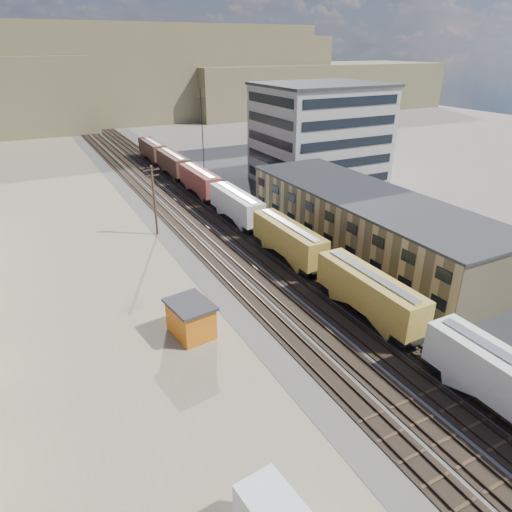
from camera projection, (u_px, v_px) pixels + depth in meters
name	position (u px, v px, depth m)	size (l,w,h in m)	color
ground	(421.00, 396.00, 35.27)	(300.00, 300.00, 0.00)	#6B6356
ballast_bed	(194.00, 209.00, 75.49)	(18.00, 200.00, 0.06)	#4C4742
dirt_yard	(75.00, 255.00, 59.06)	(24.00, 180.00, 0.03)	#83775A
asphalt_lot	(357.00, 216.00, 72.66)	(26.00, 120.00, 0.04)	#232326
rail_tracks	(191.00, 209.00, 75.23)	(11.40, 200.00, 0.24)	black
freight_train	(260.00, 220.00, 62.91)	(3.00, 119.74, 4.46)	black
warehouse	(366.00, 221.00, 60.14)	(12.40, 40.40, 7.25)	tan
office_tower	(319.00, 134.00, 87.34)	(22.60, 18.60, 18.45)	#9E998E
utility_pole_north	(154.00, 199.00, 63.28)	(2.20, 0.32, 10.00)	#382619
radio_mast	(203.00, 140.00, 82.24)	(1.20, 0.16, 18.00)	black
hills_north	(77.00, 78.00, 164.56)	(265.00, 80.00, 32.00)	brown
maintenance_shed	(191.00, 318.00, 42.13)	(4.16, 5.04, 3.36)	#CA6313
parked_car_blue	(327.00, 182.00, 87.71)	(2.74, 5.94, 1.65)	navy
parked_car_far	(360.00, 193.00, 80.86)	(2.00, 4.97, 1.69)	silver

